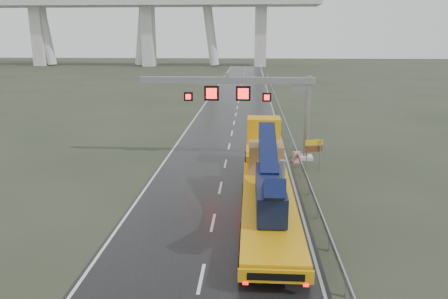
# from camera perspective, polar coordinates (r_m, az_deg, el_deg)

# --- Properties ---
(ground) EXTENTS (400.00, 400.00, 0.00)m
(ground) POSITION_cam_1_polar(r_m,az_deg,el_deg) (21.87, -2.39, -13.84)
(ground) COLOR #2A3021
(ground) RESTS_ON ground
(road) EXTENTS (11.00, 200.00, 0.02)m
(road) POSITION_cam_1_polar(r_m,az_deg,el_deg) (60.07, 1.55, 4.59)
(road) COLOR black
(road) RESTS_ON ground
(guardrail) EXTENTS (0.20, 140.00, 1.40)m
(guardrail) POSITION_cam_1_polar(r_m,az_deg,el_deg) (50.24, 8.12, 3.28)
(guardrail) COLOR gray
(guardrail) RESTS_ON ground
(sign_gantry) EXTENTS (14.90, 1.20, 7.42)m
(sign_gantry) POSITION_cam_1_polar(r_m,az_deg,el_deg) (37.43, 3.62, 7.18)
(sign_gantry) COLOR beige
(sign_gantry) RESTS_ON ground
(heavy_haul_truck) EXTENTS (3.14, 20.48, 4.80)m
(heavy_haul_truck) POSITION_cam_1_polar(r_m,az_deg,el_deg) (29.26, 5.56, -2.48)
(heavy_haul_truck) COLOR orange
(heavy_haul_truck) RESTS_ON ground
(exit_sign_pair) EXTENTS (1.44, 0.47, 2.54)m
(exit_sign_pair) POSITION_cam_1_polar(r_m,az_deg,el_deg) (35.30, 11.64, 0.11)
(exit_sign_pair) COLOR gray
(exit_sign_pair) RESTS_ON ground
(striped_barrier) EXTENTS (0.66, 0.53, 0.98)m
(striped_barrier) POSITION_cam_1_polar(r_m,az_deg,el_deg) (37.37, 9.47, -1.02)
(striped_barrier) COLOR red
(striped_barrier) RESTS_ON ground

